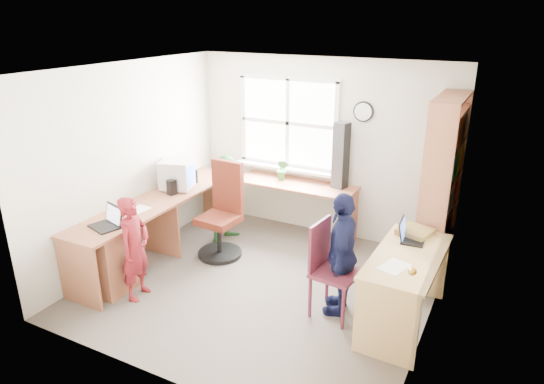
# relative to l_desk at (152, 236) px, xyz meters

# --- Properties ---
(room) EXTENTS (3.64, 3.44, 2.44)m
(room) POSITION_rel_l_desk_xyz_m (1.32, 0.38, 0.76)
(room) COLOR #4D443D
(room) RESTS_ON ground
(l_desk) EXTENTS (2.38, 2.95, 0.75)m
(l_desk) POSITION_rel_l_desk_xyz_m (0.00, 0.00, 0.00)
(l_desk) COLOR #A05E40
(l_desk) RESTS_ON ground
(right_desk) EXTENTS (0.64, 1.33, 0.76)m
(right_desk) POSITION_rel_l_desk_xyz_m (2.88, 0.31, 0.10)
(right_desk) COLOR tan
(right_desk) RESTS_ON ground
(bookshelf) EXTENTS (0.30, 1.02, 2.10)m
(bookshelf) POSITION_rel_l_desk_xyz_m (2.96, 1.47, 0.55)
(bookshelf) COLOR #A05E40
(bookshelf) RESTS_ON ground
(swivel_chair) EXTENTS (0.59, 0.59, 1.20)m
(swivel_chair) POSITION_rel_l_desk_xyz_m (0.49, 0.76, 0.06)
(swivel_chair) COLOR black
(swivel_chair) RESTS_ON ground
(wooden_chair) EXTENTS (0.47, 0.47, 0.99)m
(wooden_chair) POSITION_rel_l_desk_xyz_m (2.15, 0.15, 0.08)
(wooden_chair) COLOR maroon
(wooden_chair) RESTS_ON ground
(crt_monitor) EXTENTS (0.47, 0.44, 0.38)m
(crt_monitor) POSITION_rel_l_desk_xyz_m (-0.22, 0.80, 0.49)
(crt_monitor) COLOR silver
(crt_monitor) RESTS_ON l_desk
(laptop_left) EXTENTS (0.39, 0.35, 0.22)m
(laptop_left) POSITION_rel_l_desk_xyz_m (-0.14, -0.50, 0.35)
(laptop_left) COLOR black
(laptop_left) RESTS_ON l_desk
(laptop_right) EXTENTS (0.27, 0.32, 0.21)m
(laptop_right) POSITION_rel_l_desk_xyz_m (2.81, 0.64, 0.35)
(laptop_right) COLOR black
(laptop_right) RESTS_ON right_desk
(speaker_a) EXTENTS (0.12, 0.12, 0.19)m
(speaker_a) POSITION_rel_l_desk_xyz_m (-0.15, 0.59, 0.39)
(speaker_a) COLOR black
(speaker_a) RESTS_ON l_desk
(speaker_b) EXTENTS (0.11, 0.11, 0.18)m
(speaker_b) POSITION_rel_l_desk_xyz_m (-0.18, 1.08, 0.39)
(speaker_b) COLOR black
(speaker_b) RESTS_ON l_desk
(cd_tower) EXTENTS (0.21, 0.20, 0.87)m
(cd_tower) POSITION_rel_l_desk_xyz_m (1.64, 1.82, 0.73)
(cd_tower) COLOR black
(cd_tower) RESTS_ON l_desk
(game_box) EXTENTS (0.39, 0.39, 0.06)m
(game_box) POSITION_rel_l_desk_xyz_m (2.84, 0.79, 0.33)
(game_box) COLOR red
(game_box) RESTS_ON right_desk
(paper_a) EXTENTS (0.22, 0.30, 0.00)m
(paper_a) POSITION_rel_l_desk_xyz_m (-0.18, -0.01, 0.30)
(paper_a) COLOR white
(paper_a) RESTS_ON l_desk
(paper_b) EXTENTS (0.28, 0.33, 0.00)m
(paper_b) POSITION_rel_l_desk_xyz_m (2.82, 0.01, 0.31)
(paper_b) COLOR white
(paper_b) RESTS_ON right_desk
(potted_plant) EXTENTS (0.19, 0.17, 0.29)m
(potted_plant) POSITION_rel_l_desk_xyz_m (0.84, 1.74, 0.44)
(potted_plant) COLOR #2E7433
(potted_plant) RESTS_ON l_desk
(person_red) EXTENTS (0.33, 0.45, 1.15)m
(person_red) POSITION_rel_l_desk_xyz_m (0.22, -0.52, 0.12)
(person_red) COLOR maroon
(person_red) RESTS_ON ground
(person_green) EXTENTS (0.49, 0.61, 1.18)m
(person_green) POSITION_rel_l_desk_xyz_m (0.35, 1.15, 0.14)
(person_green) COLOR #2E7435
(person_green) RESTS_ON ground
(person_navy) EXTENTS (0.47, 0.81, 1.30)m
(person_navy) POSITION_rel_l_desk_xyz_m (2.25, 0.23, 0.19)
(person_navy) COLOR #121538
(person_navy) RESTS_ON ground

